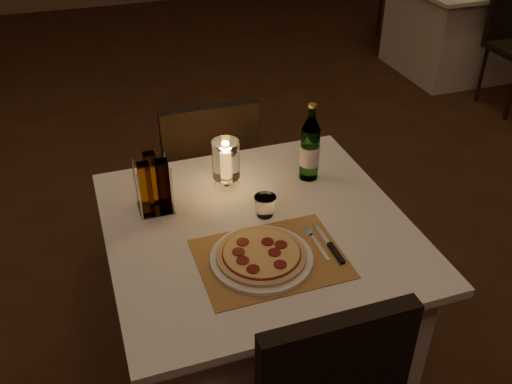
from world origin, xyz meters
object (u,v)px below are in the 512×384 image
object	(u,v)px
water_bottle	(310,149)
neighbor_table_right	(455,27)
main_table	(258,303)
plate	(261,258)
chair_far	(207,168)
hurricane_candle	(226,161)
pizza	(261,254)
tumbler	(265,206)

from	to	relation	value
water_bottle	neighbor_table_right	distance (m)	3.33
main_table	plate	distance (m)	0.42
plate	water_bottle	distance (m)	0.53
chair_far	hurricane_candle	bearing A→B (deg)	-94.37
pizza	tumbler	size ratio (longest dim) A/B	3.70
tumbler	water_bottle	world-z (taller)	water_bottle
plate	water_bottle	xyz separation A→B (m)	(0.33, 0.40, 0.11)
plate	tumbler	world-z (taller)	tumbler
chair_far	water_bottle	xyz separation A→B (m)	(0.28, -0.49, 0.31)
neighbor_table_right	hurricane_candle	bearing A→B (deg)	-139.55
plate	water_bottle	bearing A→B (deg)	50.73
main_table	tumbler	bearing A→B (deg)	46.98
main_table	pizza	world-z (taller)	pizza
main_table	plate	size ratio (longest dim) A/B	3.12
hurricane_candle	neighbor_table_right	world-z (taller)	hurricane_candle
tumbler	water_bottle	distance (m)	0.31
main_table	water_bottle	size ratio (longest dim) A/B	3.29
pizza	chair_far	bearing A→B (deg)	86.79
pizza	water_bottle	distance (m)	0.53
plate	pizza	distance (m)	0.02
pizza	water_bottle	size ratio (longest dim) A/B	0.92
main_table	water_bottle	distance (m)	0.60
main_table	water_bottle	xyz separation A→B (m)	(0.28, 0.22, 0.49)
water_bottle	main_table	bearing A→B (deg)	-141.46
water_bottle	pizza	bearing A→B (deg)	-129.27
water_bottle	hurricane_candle	size ratio (longest dim) A/B	1.58
chair_far	pizza	xyz separation A→B (m)	(-0.05, -0.89, 0.22)
tumbler	chair_far	bearing A→B (deg)	93.51
pizza	main_table	bearing A→B (deg)	74.43
main_table	chair_far	bearing A→B (deg)	90.00
hurricane_candle	neighbor_table_right	size ratio (longest dim) A/B	0.19
tumbler	neighbor_table_right	distance (m)	3.61
chair_far	water_bottle	bearing A→B (deg)	-60.50
pizza	plate	bearing A→B (deg)	41.93
plate	hurricane_candle	bearing A→B (deg)	88.04
plate	water_bottle	world-z (taller)	water_bottle
water_bottle	neighbor_table_right	size ratio (longest dim) A/B	0.30
chair_far	hurricane_candle	distance (m)	0.55
pizza	water_bottle	xyz separation A→B (m)	(0.33, 0.40, 0.10)
water_bottle	hurricane_candle	xyz separation A→B (m)	(-0.31, 0.03, -0.01)
plate	tumbler	size ratio (longest dim) A/B	4.22
hurricane_candle	plate	bearing A→B (deg)	-91.96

